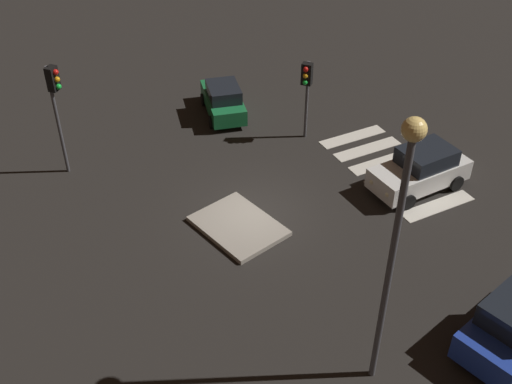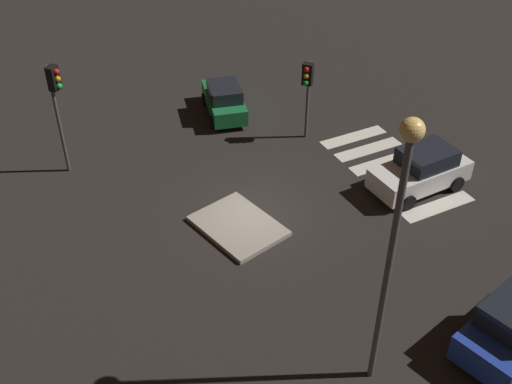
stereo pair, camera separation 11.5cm
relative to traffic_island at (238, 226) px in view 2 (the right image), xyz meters
name	(u,v)px [view 2 (the right image)]	position (x,y,z in m)	size (l,w,h in m)	color
ground_plane	(256,213)	(0.49, -0.99, -0.09)	(80.00, 80.00, 0.00)	black
traffic_island	(238,226)	(0.00, 0.00, 0.00)	(3.70, 3.10, 0.18)	gray
car_white	(421,170)	(-1.05, -7.54, 0.78)	(2.05, 4.13, 1.77)	silver
car_green	(224,100)	(7.93, -3.12, 0.69)	(3.89, 2.38, 1.60)	#196B38
traffic_light_north	(56,94)	(6.51, 4.57, 3.51)	(0.53, 0.54, 4.76)	#47474C
traffic_light_east	(307,83)	(4.31, -5.41, 2.68)	(0.54, 0.53, 3.66)	#47474C
street_lamp	(396,221)	(-7.63, -0.51, 5.58)	(0.56, 0.56, 8.43)	#47474C
crosswalk_near	(392,169)	(0.49, -7.42, -0.08)	(6.45, 3.20, 0.02)	silver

